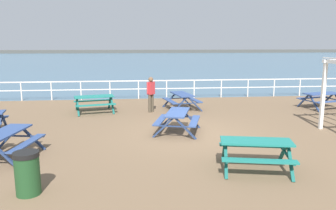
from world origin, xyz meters
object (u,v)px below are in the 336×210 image
(picnic_table_far_right, at_px, (6,138))
(picnic_table_seaward, at_px, (94,100))
(visitor, at_px, (151,92))
(picnic_table_far_left, at_px, (178,117))
(picnic_table_corner, at_px, (322,97))
(picnic_table_mid_centre, at_px, (256,148))
(litter_bin, at_px, (27,173))
(picnic_table_near_right, at_px, (182,97))

(picnic_table_far_right, height_order, picnic_table_seaward, same)
(picnic_table_seaward, bearing_deg, visitor, -18.18)
(picnic_table_far_left, distance_m, picnic_table_corner, 8.57)
(picnic_table_far_right, bearing_deg, visitor, -26.18)
(picnic_table_mid_centre, xyz_separation_m, picnic_table_corner, (6.20, 7.51, 0.00))
(picnic_table_mid_centre, xyz_separation_m, picnic_table_seaward, (-4.93, 7.77, 0.00))
(litter_bin, bearing_deg, picnic_table_mid_centre, 9.23)
(picnic_table_far_right, xyz_separation_m, picnic_table_corner, (12.91, 5.92, 0.00))
(visitor, bearing_deg, picnic_table_seaward, 38.11)
(picnic_table_near_right, relative_size, picnic_table_far_right, 1.00)
(picnic_table_seaward, xyz_separation_m, picnic_table_corner, (11.13, -0.26, 0.00))
(picnic_table_far_left, relative_size, litter_bin, 2.25)
(picnic_table_far_right, bearing_deg, picnic_table_far_left, -56.43)
(picnic_table_far_right, bearing_deg, picnic_table_mid_centre, -92.70)
(picnic_table_mid_centre, bearing_deg, visitor, 119.18)
(picnic_table_near_right, relative_size, picnic_table_corner, 0.98)
(picnic_table_mid_centre, bearing_deg, litter_bin, -158.50)
(picnic_table_far_left, bearing_deg, picnic_table_mid_centre, -142.36)
(picnic_table_far_left, xyz_separation_m, picnic_table_seaward, (-3.41, 3.98, 0.00))
(visitor, xyz_separation_m, litter_bin, (-3.12, -8.39, -0.47))
(picnic_table_corner, height_order, litter_bin, litter_bin)
(picnic_table_seaward, relative_size, picnic_table_corner, 0.99)
(visitor, bearing_deg, picnic_table_far_left, 145.23)
(picnic_table_mid_centre, distance_m, picnic_table_corner, 9.73)
(picnic_table_far_right, height_order, litter_bin, litter_bin)
(picnic_table_mid_centre, distance_m, litter_bin, 5.48)
(picnic_table_far_left, height_order, picnic_table_corner, same)
(visitor, bearing_deg, picnic_table_corner, -136.31)
(picnic_table_far_right, bearing_deg, picnic_table_near_right, -32.14)
(picnic_table_far_right, relative_size, litter_bin, 2.15)
(picnic_table_seaward, height_order, litter_bin, litter_bin)
(picnic_table_mid_centre, relative_size, litter_bin, 2.19)
(picnic_table_seaward, bearing_deg, picnic_table_mid_centre, -70.16)
(picnic_table_seaward, relative_size, visitor, 1.25)
(picnic_table_near_right, bearing_deg, picnic_table_far_right, 126.33)
(visitor, height_order, litter_bin, visitor)
(picnic_table_far_right, distance_m, litter_bin, 2.80)
(picnic_table_near_right, relative_size, visitor, 1.24)
(visitor, bearing_deg, picnic_table_mid_centre, 150.62)
(picnic_table_mid_centre, xyz_separation_m, visitor, (-2.28, 7.51, 0.36))
(picnic_table_near_right, height_order, picnic_table_far_right, same)
(picnic_table_corner, bearing_deg, litter_bin, -157.38)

